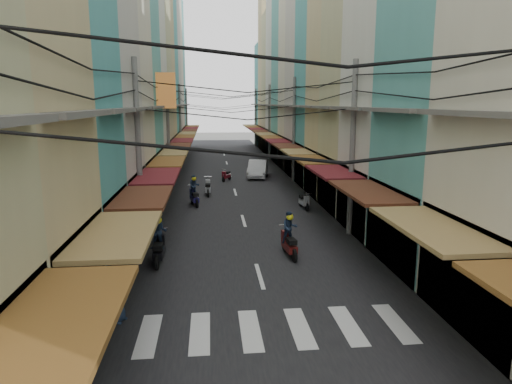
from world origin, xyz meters
TOP-DOWN VIEW (x-y plane):
  - ground at (0.00, 0.00)m, footprint 160.00×160.00m
  - road at (0.00, 20.00)m, footprint 10.00×80.00m
  - sidewalk_left at (-6.50, 20.00)m, footprint 3.00×80.00m
  - sidewalk_right at (6.50, 20.00)m, footprint 3.00×80.00m
  - crosswalk at (-0.00, -6.00)m, footprint 7.55×2.40m
  - building_row_left at (-7.92, 16.56)m, footprint 7.80×67.67m
  - building_row_right at (7.92, 16.45)m, footprint 7.80×68.98m
  - utility_poles at (0.00, 15.01)m, footprint 10.20×66.13m
  - white_car at (2.29, 20.49)m, footprint 5.36×2.83m
  - bicycle at (6.85, -3.00)m, footprint 1.54×0.88m
  - moving_scooters at (-1.26, 5.82)m, footprint 8.05×20.90m
  - parked_scooters at (4.66, -4.71)m, footprint 13.15×13.93m
  - pedestrians at (-4.17, 1.65)m, footprint 12.66×21.26m
  - market_umbrella at (6.84, -4.32)m, footprint 2.57×2.57m
  - traffic_sign at (5.14, -3.16)m, footprint 0.10×0.57m

SIDE VIEW (x-z plane):
  - ground at x=0.00m, z-range 0.00..0.00m
  - white_car at x=2.29m, z-range -0.90..0.90m
  - bicycle at x=6.85m, z-range -0.50..0.50m
  - road at x=0.00m, z-range 0.00..0.02m
  - crosswalk at x=0.00m, z-range 0.02..0.03m
  - sidewalk_left at x=-6.50m, z-range 0.00..0.06m
  - sidewalk_right at x=6.50m, z-range 0.00..0.06m
  - parked_scooters at x=4.66m, z-range -0.02..0.99m
  - moving_scooters at x=-1.26m, z-range -0.43..1.54m
  - pedestrians at x=-4.17m, z-range -0.11..2.10m
  - traffic_sign at x=5.14m, z-range 0.56..3.16m
  - market_umbrella at x=6.84m, z-range 1.04..3.75m
  - utility_poles at x=0.00m, z-range 2.49..10.69m
  - building_row_right at x=7.92m, z-range -1.89..20.71m
  - building_row_left at x=-7.92m, z-range -2.07..21.63m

